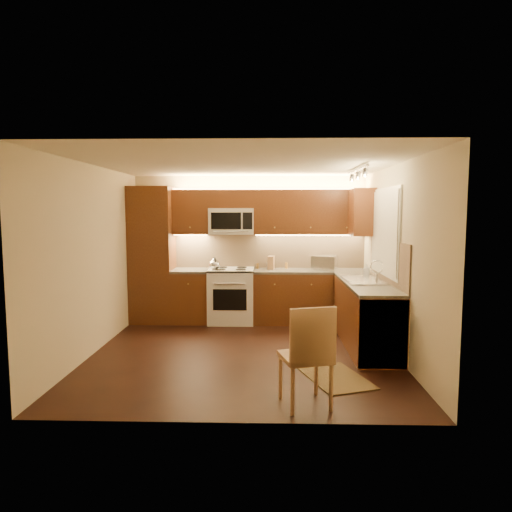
{
  "coord_description": "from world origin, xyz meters",
  "views": [
    {
      "loc": [
        0.33,
        -5.84,
        1.89
      ],
      "look_at": [
        0.15,
        0.55,
        1.25
      ],
      "focal_mm": 31.44,
      "sensor_mm": 36.0,
      "label": 1
    }
  ],
  "objects_px": {
    "stove": "(231,295)",
    "soap_bottle": "(367,270)",
    "dining_chair": "(305,355)",
    "toaster_oven": "(325,263)",
    "sink": "(364,275)",
    "microwave": "(232,221)",
    "kettle": "(214,263)",
    "knife_block": "(271,263)"
  },
  "relations": [
    {
      "from": "sink",
      "to": "toaster_oven",
      "type": "relative_size",
      "value": 2.15
    },
    {
      "from": "knife_block",
      "to": "dining_chair",
      "type": "distance_m",
      "value": 3.44
    },
    {
      "from": "toaster_oven",
      "to": "dining_chair",
      "type": "bearing_deg",
      "value": -79.7
    },
    {
      "from": "stove",
      "to": "sink",
      "type": "distance_m",
      "value": 2.35
    },
    {
      "from": "stove",
      "to": "microwave",
      "type": "distance_m",
      "value": 1.27
    },
    {
      "from": "microwave",
      "to": "soap_bottle",
      "type": "relative_size",
      "value": 4.29
    },
    {
      "from": "microwave",
      "to": "kettle",
      "type": "relative_size",
      "value": 3.52
    },
    {
      "from": "kettle",
      "to": "knife_block",
      "type": "relative_size",
      "value": 0.95
    },
    {
      "from": "stove",
      "to": "microwave",
      "type": "bearing_deg",
      "value": 90.0
    },
    {
      "from": "dining_chair",
      "to": "toaster_oven",
      "type": "bearing_deg",
      "value": 64.49
    },
    {
      "from": "sink",
      "to": "kettle",
      "type": "bearing_deg",
      "value": 156.18
    },
    {
      "from": "sink",
      "to": "stove",
      "type": "bearing_deg",
      "value": 150.64
    },
    {
      "from": "soap_bottle",
      "to": "toaster_oven",
      "type": "bearing_deg",
      "value": 155.12
    },
    {
      "from": "toaster_oven",
      "to": "stove",
      "type": "bearing_deg",
      "value": -157.05
    },
    {
      "from": "soap_bottle",
      "to": "dining_chair",
      "type": "height_order",
      "value": "soap_bottle"
    },
    {
      "from": "stove",
      "to": "soap_bottle",
      "type": "height_order",
      "value": "soap_bottle"
    },
    {
      "from": "microwave",
      "to": "toaster_oven",
      "type": "xyz_separation_m",
      "value": [
        1.59,
        -0.06,
        -0.7
      ]
    },
    {
      "from": "stove",
      "to": "kettle",
      "type": "relative_size",
      "value": 4.26
    },
    {
      "from": "stove",
      "to": "knife_block",
      "type": "xyz_separation_m",
      "value": [
        0.67,
        0.11,
        0.55
      ]
    },
    {
      "from": "microwave",
      "to": "sink",
      "type": "xyz_separation_m",
      "value": [
        2.0,
        -1.26,
        -0.74
      ]
    },
    {
      "from": "kettle",
      "to": "toaster_oven",
      "type": "height_order",
      "value": "toaster_oven"
    },
    {
      "from": "microwave",
      "to": "toaster_oven",
      "type": "distance_m",
      "value": 1.73
    },
    {
      "from": "stove",
      "to": "knife_block",
      "type": "bearing_deg",
      "value": 9.51
    },
    {
      "from": "kettle",
      "to": "soap_bottle",
      "type": "bearing_deg",
      "value": -33.08
    },
    {
      "from": "toaster_oven",
      "to": "soap_bottle",
      "type": "height_order",
      "value": "toaster_oven"
    },
    {
      "from": "knife_block",
      "to": "dining_chair",
      "type": "relative_size",
      "value": 0.22
    },
    {
      "from": "microwave",
      "to": "dining_chair",
      "type": "distance_m",
      "value": 3.75
    },
    {
      "from": "dining_chair",
      "to": "stove",
      "type": "bearing_deg",
      "value": 91.39
    },
    {
      "from": "kettle",
      "to": "knife_block",
      "type": "height_order",
      "value": "kettle"
    },
    {
      "from": "toaster_oven",
      "to": "sink",
      "type": "bearing_deg",
      "value": -50.45
    },
    {
      "from": "stove",
      "to": "soap_bottle",
      "type": "bearing_deg",
      "value": -15.03
    },
    {
      "from": "stove",
      "to": "toaster_oven",
      "type": "distance_m",
      "value": 1.68
    },
    {
      "from": "knife_block",
      "to": "soap_bottle",
      "type": "xyz_separation_m",
      "value": [
        1.48,
        -0.69,
        -0.02
      ]
    },
    {
      "from": "soap_bottle",
      "to": "dining_chair",
      "type": "bearing_deg",
      "value": -89.48
    },
    {
      "from": "soap_bottle",
      "to": "dining_chair",
      "type": "xyz_separation_m",
      "value": [
        -1.17,
        -2.7,
        -0.48
      ]
    },
    {
      "from": "stove",
      "to": "kettle",
      "type": "distance_m",
      "value": 0.64
    },
    {
      "from": "dining_chair",
      "to": "kettle",
      "type": "bearing_deg",
      "value": 96.4
    },
    {
      "from": "sink",
      "to": "knife_block",
      "type": "distance_m",
      "value": 1.81
    },
    {
      "from": "stove",
      "to": "dining_chair",
      "type": "xyz_separation_m",
      "value": [
        0.99,
        -3.28,
        0.05
      ]
    },
    {
      "from": "stove",
      "to": "kettle",
      "type": "height_order",
      "value": "kettle"
    },
    {
      "from": "soap_bottle",
      "to": "microwave",
      "type": "bearing_deg",
      "value": -174.44
    },
    {
      "from": "microwave",
      "to": "soap_bottle",
      "type": "bearing_deg",
      "value": -18.33
    }
  ]
}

